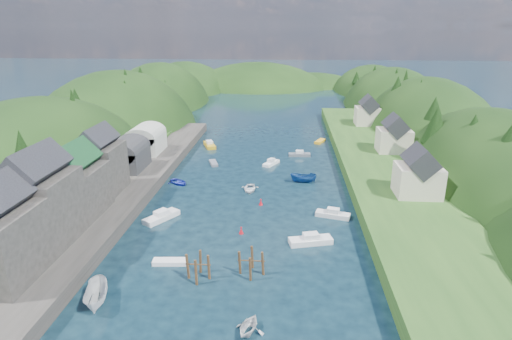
# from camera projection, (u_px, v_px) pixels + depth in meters

# --- Properties ---
(ground) EXTENTS (600.00, 600.00, 0.00)m
(ground) POSITION_uv_depth(u_px,v_px,m) (263.00, 156.00, 99.80)
(ground) COLOR black
(ground) RESTS_ON ground
(hillside_left) EXTENTS (44.00, 245.56, 52.00)m
(hillside_left) POSITION_uv_depth(u_px,v_px,m) (119.00, 154.00, 129.19)
(hillside_left) COLOR black
(hillside_left) RESTS_ON ground
(hillside_right) EXTENTS (36.00, 245.56, 48.00)m
(hillside_right) POSITION_uv_depth(u_px,v_px,m) (425.00, 159.00, 122.58)
(hillside_right) COLOR black
(hillside_right) RESTS_ON ground
(far_hills) EXTENTS (103.00, 68.00, 44.00)m
(far_hills) POSITION_uv_depth(u_px,v_px,m) (280.00, 107.00, 220.31)
(far_hills) COLOR black
(far_hills) RESTS_ON ground
(hill_trees) EXTENTS (91.03, 150.41, 12.56)m
(hill_trees) POSITION_uv_depth(u_px,v_px,m) (267.00, 98.00, 111.25)
(hill_trees) COLOR black
(hill_trees) RESTS_ON ground
(quay_left) EXTENTS (12.00, 110.00, 2.00)m
(quay_left) POSITION_uv_depth(u_px,v_px,m) (112.00, 198.00, 72.85)
(quay_left) COLOR #2D2B28
(quay_left) RESTS_ON ground
(terrace_left_grass) EXTENTS (12.00, 110.00, 2.50)m
(terrace_left_grass) POSITION_uv_depth(u_px,v_px,m) (72.00, 196.00, 73.27)
(terrace_left_grass) COLOR #234719
(terrace_left_grass) RESTS_ON ground
(quayside_buildings) EXTENTS (8.00, 35.84, 12.90)m
(quayside_buildings) POSITION_uv_depth(u_px,v_px,m) (54.00, 195.00, 58.19)
(quayside_buildings) COLOR #2D2B28
(quayside_buildings) RESTS_ON quay_left
(boat_sheds) EXTENTS (7.00, 21.00, 7.50)m
(boat_sheds) POSITION_uv_depth(u_px,v_px,m) (136.00, 145.00, 89.57)
(boat_sheds) COLOR #2D2D30
(boat_sheds) RESTS_ON quay_left
(terrace_right) EXTENTS (16.00, 120.00, 2.40)m
(terrace_right) POSITION_uv_depth(u_px,v_px,m) (381.00, 167.00, 88.18)
(terrace_right) COLOR #234719
(terrace_right) RESTS_ON ground
(right_bank_cottages) EXTENTS (9.00, 59.24, 8.41)m
(right_bank_cottages) POSITION_uv_depth(u_px,v_px,m) (389.00, 136.00, 94.35)
(right_bank_cottages) COLOR beige
(right_bank_cottages) RESTS_ON terrace_right
(piling_cluster_near) EXTENTS (3.06, 2.87, 3.77)m
(piling_cluster_near) POSITION_uv_depth(u_px,v_px,m) (198.00, 269.00, 51.13)
(piling_cluster_near) COLOR #382314
(piling_cluster_near) RESTS_ON ground
(piling_cluster_far) EXTENTS (3.38, 3.14, 3.70)m
(piling_cluster_far) POSITION_uv_depth(u_px,v_px,m) (251.00, 265.00, 52.01)
(piling_cluster_far) COLOR #382314
(piling_cluster_far) RESTS_ON ground
(channel_buoy_near) EXTENTS (0.70, 0.70, 1.10)m
(channel_buoy_near) POSITION_uv_depth(u_px,v_px,m) (241.00, 231.00, 62.49)
(channel_buoy_near) COLOR #AE0D17
(channel_buoy_near) RESTS_ON ground
(channel_buoy_far) EXTENTS (0.70, 0.70, 1.10)m
(channel_buoy_far) POSITION_uv_depth(u_px,v_px,m) (261.00, 202.00, 72.50)
(channel_buoy_far) COLOR #AE0D17
(channel_buoy_far) RESTS_ON ground
(moored_boats) EXTENTS (33.75, 78.57, 2.32)m
(moored_boats) POSITION_uv_depth(u_px,v_px,m) (233.00, 206.00, 70.55)
(moored_boats) COLOR silver
(moored_boats) RESTS_ON ground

